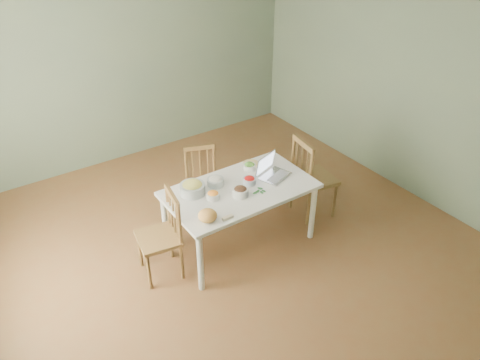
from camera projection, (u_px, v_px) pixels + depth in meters
floor at (228, 245)px, 5.10m from camera, size 5.00×5.00×0.00m
wall_back at (123, 63)px, 6.11m from camera, size 5.00×0.00×2.70m
wall_front at (464, 303)px, 2.63m from camera, size 5.00×0.00×2.70m
wall_right at (402, 81)px, 5.55m from camera, size 0.00×5.00×2.70m
dining_table at (240, 216)px, 4.95m from camera, size 1.52×0.86×0.71m
chair_far at (203, 185)px, 5.33m from camera, size 0.48×0.47×0.86m
chair_left at (158, 236)px, 4.51m from camera, size 0.45×0.47×0.92m
chair_right at (315, 176)px, 5.35m from camera, size 0.49×0.50×1.00m
bread_boule at (208, 216)px, 4.28m from camera, size 0.20×0.20×0.12m
butter_stick at (228, 218)px, 4.32m from camera, size 0.11×0.04×0.03m
bowl_squash at (192, 187)px, 4.64m from camera, size 0.25×0.25×0.15m
bowl_carrot at (213, 195)px, 4.59m from camera, size 0.15×0.15×0.08m
bowl_onion at (215, 181)px, 4.79m from camera, size 0.20×0.20×0.09m
bowl_mushroom at (240, 192)px, 4.62m from camera, size 0.18×0.18×0.11m
bowl_redpep at (249, 180)px, 4.81m from camera, size 0.14×0.14×0.08m
bowl_broccoli at (249, 166)px, 5.05m from camera, size 0.15×0.15×0.09m
flatbread at (251, 164)px, 5.16m from camera, size 0.20×0.20×0.02m
basil_bunch at (258, 191)px, 4.70m from camera, size 0.17×0.17×0.02m
laptop at (276, 167)px, 4.89m from camera, size 0.39×0.35×0.23m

